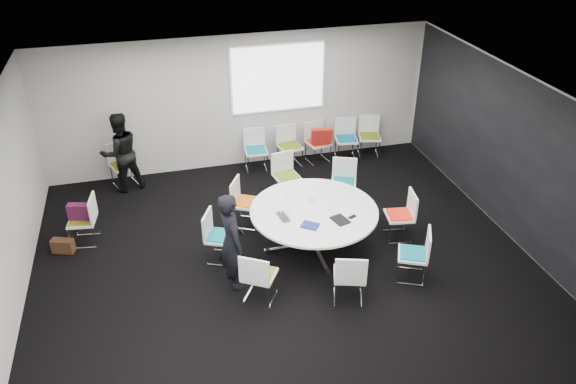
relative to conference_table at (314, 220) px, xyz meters
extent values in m
cube|color=black|center=(-0.59, -0.18, -0.55)|extent=(8.00, 7.00, 0.04)
cube|color=white|center=(-0.59, -0.18, 2.29)|extent=(8.00, 7.00, 0.04)
cube|color=#BBB5B0|center=(-0.59, 3.34, 0.87)|extent=(8.00, 0.04, 2.80)
cube|color=#BBB5B0|center=(-0.59, -3.70, 0.87)|extent=(8.00, 0.04, 2.80)
cube|color=#BBB5B0|center=(-4.61, -0.18, 0.87)|extent=(0.04, 7.00, 2.80)
cube|color=#BBB5B0|center=(3.43, -0.18, 0.87)|extent=(0.04, 7.00, 2.80)
cube|color=black|center=(3.40, -0.18, 0.87)|extent=(0.01, 6.94, 2.74)
cube|color=silver|center=(0.00, 0.00, -0.49)|extent=(0.90, 0.90, 0.08)
cylinder|color=silver|center=(0.00, 0.00, -0.16)|extent=(0.10, 0.10, 0.65)
cylinder|color=white|center=(0.00, 0.00, 0.18)|extent=(2.12, 2.12, 0.04)
cube|color=white|center=(0.21, 3.28, 1.32)|extent=(1.90, 0.03, 1.35)
cube|color=silver|center=(1.49, -0.13, -0.32)|extent=(0.48, 0.48, 0.42)
cube|color=white|center=(1.49, -0.13, -0.09)|extent=(0.51, 0.52, 0.04)
cube|color=red|center=(1.49, -0.13, -0.06)|extent=(0.44, 0.45, 0.03)
cube|color=white|center=(1.70, -0.16, 0.14)|extent=(0.11, 0.46, 0.42)
cube|color=silver|center=(0.95, 1.17, -0.32)|extent=(0.55, 0.55, 0.42)
cube|color=white|center=(0.95, 1.17, -0.09)|extent=(0.59, 0.58, 0.04)
cube|color=#096675|center=(0.95, 1.17, -0.06)|extent=(0.51, 0.50, 0.03)
cube|color=white|center=(1.03, 1.37, 0.14)|extent=(0.44, 0.21, 0.42)
cube|color=silver|center=(-0.02, 1.70, -0.32)|extent=(0.49, 0.49, 0.42)
cube|color=white|center=(-0.02, 1.70, -0.09)|extent=(0.53, 0.51, 0.04)
cube|color=olive|center=(-0.02, 1.70, -0.06)|extent=(0.46, 0.44, 0.03)
cube|color=white|center=(-0.06, 1.91, 0.14)|extent=(0.46, 0.11, 0.42)
cube|color=silver|center=(-0.95, 0.95, -0.32)|extent=(0.57, 0.57, 0.42)
cube|color=white|center=(-0.95, 0.95, -0.09)|extent=(0.61, 0.61, 0.04)
cube|color=#D05C16|center=(-0.95, 0.95, -0.06)|extent=(0.52, 0.53, 0.03)
cube|color=white|center=(-1.13, 1.05, 0.14)|extent=(0.25, 0.42, 0.42)
cube|color=silver|center=(-1.56, 0.04, -0.32)|extent=(0.56, 0.56, 0.42)
cube|color=white|center=(-1.56, 0.04, -0.09)|extent=(0.59, 0.60, 0.04)
cube|color=#0C7180|center=(-1.56, 0.04, -0.06)|extent=(0.51, 0.52, 0.03)
cube|color=white|center=(-1.75, 0.12, 0.14)|extent=(0.22, 0.43, 0.42)
cube|color=silver|center=(-1.16, -1.07, -0.32)|extent=(0.58, 0.58, 0.42)
cube|color=white|center=(-1.16, -1.07, -0.09)|extent=(0.62, 0.62, 0.04)
cube|color=olive|center=(-1.16, -1.07, -0.06)|extent=(0.54, 0.53, 0.03)
cube|color=white|center=(-1.27, -1.25, 0.14)|extent=(0.41, 0.27, 0.42)
cube|color=silver|center=(0.12, -1.41, -0.32)|extent=(0.53, 0.53, 0.42)
cube|color=white|center=(0.12, -1.41, -0.09)|extent=(0.57, 0.56, 0.04)
cube|color=orange|center=(0.12, -1.41, -0.06)|extent=(0.50, 0.48, 0.03)
cube|color=white|center=(0.06, -1.60, 0.14)|extent=(0.45, 0.18, 0.42)
cube|color=silver|center=(1.23, -1.19, -0.32)|extent=(0.56, 0.56, 0.42)
cube|color=white|center=(1.23, -1.19, -0.09)|extent=(0.59, 0.60, 0.04)
cube|color=#0C667A|center=(1.23, -1.19, -0.06)|extent=(0.51, 0.52, 0.03)
cube|color=white|center=(1.42, -1.28, 0.14)|extent=(0.23, 0.43, 0.42)
cube|color=silver|center=(-0.36, 2.94, -0.32)|extent=(0.44, 0.44, 0.42)
cube|color=white|center=(-0.36, 2.94, -0.09)|extent=(0.48, 0.46, 0.04)
cube|color=#0C767C|center=(-0.36, 2.94, -0.06)|extent=(0.42, 0.40, 0.03)
cube|color=white|center=(-0.35, 3.14, 0.14)|extent=(0.46, 0.06, 0.42)
cube|color=silver|center=(0.38, 2.94, -0.32)|extent=(0.48, 0.48, 0.42)
cube|color=white|center=(0.38, 2.94, -0.09)|extent=(0.53, 0.51, 0.04)
cube|color=#556813|center=(0.38, 2.94, -0.06)|extent=(0.46, 0.44, 0.03)
cube|color=white|center=(0.34, 3.15, 0.14)|extent=(0.46, 0.11, 0.42)
cube|color=silver|center=(1.02, 2.97, -0.32)|extent=(0.50, 0.50, 0.42)
cube|color=white|center=(1.02, 2.97, -0.09)|extent=(0.55, 0.53, 0.04)
cube|color=red|center=(1.02, 2.97, -0.06)|extent=(0.47, 0.46, 0.03)
cube|color=white|center=(0.97, 3.18, 0.14)|extent=(0.46, 0.14, 0.42)
cube|color=silver|center=(1.66, 2.97, -0.32)|extent=(0.48, 0.48, 0.42)
cube|color=white|center=(1.66, 2.97, -0.09)|extent=(0.52, 0.50, 0.04)
cube|color=#087087|center=(1.66, 2.97, -0.06)|extent=(0.45, 0.44, 0.03)
cube|color=white|center=(1.69, 3.18, 0.14)|extent=(0.46, 0.10, 0.42)
cube|color=silver|center=(2.20, 2.97, -0.32)|extent=(0.51, 0.51, 0.42)
cube|color=white|center=(2.20, 2.97, -0.09)|extent=(0.55, 0.54, 0.04)
cube|color=#617519|center=(2.20, 2.97, -0.06)|extent=(0.48, 0.47, 0.03)
cube|color=white|center=(2.25, 3.18, 0.14)|extent=(0.45, 0.15, 0.42)
cube|color=silver|center=(-3.75, 1.11, -0.32)|extent=(0.48, 0.48, 0.42)
cube|color=white|center=(-3.75, 1.11, -0.09)|extent=(0.50, 0.52, 0.04)
cube|color=olive|center=(-3.75, 1.11, -0.06)|extent=(0.43, 0.45, 0.03)
cube|color=white|center=(-3.54, 1.08, 0.14)|extent=(0.10, 0.46, 0.42)
cube|color=silver|center=(-3.06, 2.97, -0.32)|extent=(0.54, 0.54, 0.42)
cube|color=white|center=(-3.06, 2.97, -0.09)|extent=(0.59, 0.57, 0.04)
cube|color=olive|center=(-3.06, 2.97, -0.06)|extent=(0.51, 0.50, 0.03)
cube|color=white|center=(-3.13, 3.17, 0.14)|extent=(0.44, 0.20, 0.42)
imported|color=black|center=(-1.48, -0.61, 0.27)|extent=(0.46, 0.63, 1.59)
imported|color=black|center=(-3.06, 2.82, 0.28)|extent=(0.94, 0.84, 1.62)
imported|color=#333338|center=(-0.50, -0.09, 0.22)|extent=(0.25, 0.34, 0.03)
cube|color=silver|center=(-0.53, 0.14, 0.33)|extent=(0.09, 0.29, 0.22)
cube|color=black|center=(0.31, -0.41, 0.21)|extent=(0.29, 0.35, 0.02)
cube|color=navy|center=(-0.20, -0.44, 0.22)|extent=(0.33, 0.32, 0.03)
cube|color=silver|center=(0.62, 0.24, 0.20)|extent=(0.33, 0.25, 0.00)
cube|color=white|center=(0.70, -0.19, 0.20)|extent=(0.34, 0.28, 0.00)
cylinder|color=white|center=(0.04, 0.27, 0.25)|extent=(0.08, 0.08, 0.09)
cube|color=black|center=(0.53, -0.37, 0.21)|extent=(0.16, 0.12, 0.01)
cube|color=#45122E|center=(-3.75, 1.11, 0.09)|extent=(0.42, 0.24, 0.28)
cube|color=#3F2414|center=(-4.11, 0.91, -0.41)|extent=(0.39, 0.27, 0.24)
cube|color=#A61D14|center=(1.02, 2.76, 0.17)|extent=(0.46, 0.23, 0.36)
camera|label=1|loc=(-2.40, -7.42, 5.16)|focal=35.00mm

